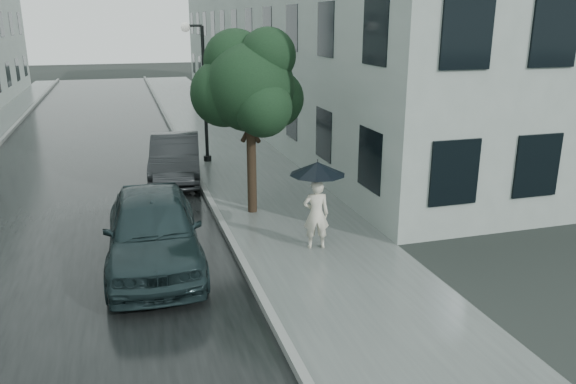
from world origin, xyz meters
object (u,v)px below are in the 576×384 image
object	(u,v)px
lamp_post	(200,84)
car_far	(176,158)
street_tree	(249,86)
pedestrian	(316,214)
car_near	(153,229)

from	to	relation	value
lamp_post	car_far	distance (m)	3.18
street_tree	lamp_post	xyz separation A→B (m)	(-0.44, 5.82, -0.54)
pedestrian	car_near	distance (m)	3.48
car_near	car_far	xyz separation A→B (m)	(1.09, 6.50, -0.09)
street_tree	car_far	size ratio (longest dim) A/B	1.11
car_near	car_far	bearing A→B (deg)	82.40
pedestrian	street_tree	distance (m)	3.90
car_near	car_far	world-z (taller)	car_near
street_tree	car_far	xyz separation A→B (m)	(-1.60, 3.67, -2.59)
pedestrian	car_far	bearing A→B (deg)	-58.08
street_tree	car_near	world-z (taller)	street_tree
car_far	pedestrian	bearing A→B (deg)	-62.86
lamp_post	car_near	xyz separation A→B (m)	(-2.24, -8.64, -1.95)
pedestrian	car_far	xyz separation A→B (m)	(-2.39, 6.56, -0.09)
street_tree	car_far	world-z (taller)	street_tree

